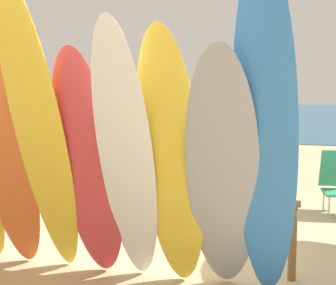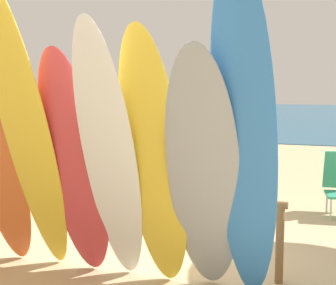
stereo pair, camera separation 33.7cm
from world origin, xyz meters
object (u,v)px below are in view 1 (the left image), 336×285
surfboard_rack (113,202)px  surfboard_red_4 (88,167)px  surfboard_yellow_3 (40,136)px  beachgoer_strolling (110,122)px  surfboard_grey_7 (222,176)px  surfboard_blue_8 (265,142)px  surfboard_white_5 (126,159)px  surfboard_yellow_6 (171,164)px  surfboard_orange_2 (6,159)px

surfboard_rack → surfboard_red_4: bearing=-88.2°
surfboard_yellow_3 → beachgoer_strolling: surfboard_yellow_3 is taller
surfboard_grey_7 → surfboard_blue_8: surfboard_blue_8 is taller
surfboard_white_5 → surfboard_yellow_6: bearing=8.8°
surfboard_yellow_6 → surfboard_blue_8: surfboard_blue_8 is taller
surfboard_yellow_3 → surfboard_orange_2: bearing=167.2°
surfboard_blue_8 → beachgoer_strolling: size_ratio=1.76×
surfboard_yellow_3 → beachgoer_strolling: (-2.54, 7.09, -0.40)m
surfboard_white_5 → beachgoer_strolling: 7.77m
surfboard_orange_2 → beachgoer_strolling: size_ratio=1.44×
surfboard_orange_2 → surfboard_red_4: size_ratio=1.05×
surfboard_red_4 → surfboard_yellow_6: size_ratio=0.93×
surfboard_yellow_3 → surfboard_red_4: size_ratio=1.29×
surfboard_red_4 → surfboard_white_5: bearing=-9.8°
surfboard_white_5 → surfboard_rack: bearing=120.7°
surfboard_yellow_3 → surfboard_red_4: bearing=19.7°
surfboard_orange_2 → surfboard_grey_7: size_ratio=1.03×
surfboard_yellow_3 → surfboard_yellow_6: bearing=5.7°
surfboard_white_5 → surfboard_blue_8: bearing=-2.5°
surfboard_orange_2 → surfboard_grey_7: 1.92m
surfboard_rack → surfboard_grey_7: size_ratio=1.66×
surfboard_orange_2 → surfboard_white_5: 1.16m
surfboard_white_5 → surfboard_yellow_6: 0.36m
surfboard_white_5 → surfboard_yellow_3: bearing=-178.0°
surfboard_grey_7 → surfboard_yellow_6: bearing=173.6°
surfboard_rack → surfboard_orange_2: (-0.76, -0.58, 0.47)m
surfboard_white_5 → surfboard_red_4: bearing=165.6°
surfboard_blue_8 → beachgoer_strolling: bearing=124.6°
surfboard_orange_2 → surfboard_rack: bearing=33.3°
surfboard_grey_7 → surfboard_red_4: bearing=174.5°
surfboard_grey_7 → beachgoer_strolling: surfboard_grey_7 is taller
surfboard_rack → beachgoer_strolling: beachgoer_strolling is taller
surfboard_red_4 → surfboard_white_5: size_ratio=0.89×
surfboard_orange_2 → surfboard_yellow_6: (1.51, 0.03, 0.03)m
surfboard_orange_2 → beachgoer_strolling: (-2.13, 7.01, -0.18)m
surfboard_rack → beachgoer_strolling: 7.05m
surfboard_white_5 → surfboard_blue_8: 1.10m
surfboard_rack → surfboard_yellow_6: (0.75, -0.55, 0.50)m
surfboard_orange_2 → surfboard_blue_8: bearing=-5.3°
surfboard_rack → surfboard_yellow_3: bearing=-117.7°
surfboard_yellow_6 → surfboard_grey_7: 0.42m
surfboard_white_5 → surfboard_grey_7: bearing=1.7°
surfboard_orange_2 → surfboard_white_5: (1.15, -0.04, 0.05)m
surfboard_grey_7 → surfboard_blue_8: size_ratio=0.79×
surfboard_blue_8 → surfboard_white_5: bearing=-177.8°
surfboard_yellow_3 → surfboard_grey_7: size_ratio=1.26×
surfboard_blue_8 → surfboard_orange_2: bearing=-178.4°
surfboard_orange_2 → surfboard_blue_8: surfboard_blue_8 is taller
surfboard_yellow_3 → surfboard_rack: bearing=61.7°
surfboard_grey_7 → beachgoer_strolling: 8.08m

